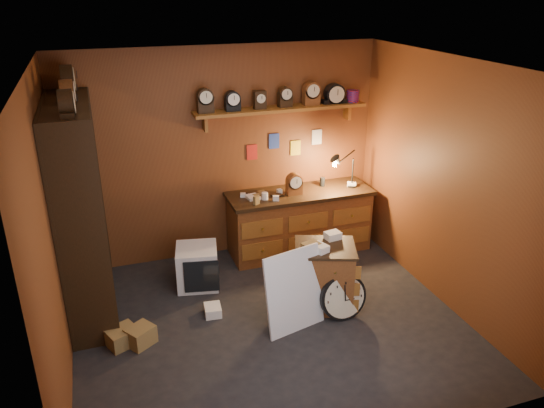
{
  "coord_description": "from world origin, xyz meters",
  "views": [
    {
      "loc": [
        -1.51,
        -4.47,
        3.38
      ],
      "look_at": [
        0.14,
        0.35,
        1.23
      ],
      "focal_mm": 35.0,
      "sensor_mm": 36.0,
      "label": 1
    }
  ],
  "objects_px": {
    "workbench": "(300,218)",
    "low_cabinet": "(324,274)",
    "shelving_unit": "(77,203)",
    "big_round_clock": "(343,297)"
  },
  "relations": [
    {
      "from": "workbench",
      "to": "big_round_clock",
      "type": "xyz_separation_m",
      "value": [
        -0.13,
        -1.61,
        -0.22
      ]
    },
    {
      "from": "shelving_unit",
      "to": "workbench",
      "type": "bearing_deg",
      "value": 10.38
    },
    {
      "from": "low_cabinet",
      "to": "workbench",
      "type": "bearing_deg",
      "value": 100.36
    },
    {
      "from": "low_cabinet",
      "to": "big_round_clock",
      "type": "bearing_deg",
      "value": -49.97
    },
    {
      "from": "shelving_unit",
      "to": "low_cabinet",
      "type": "distance_m",
      "value": 2.74
    },
    {
      "from": "shelving_unit",
      "to": "low_cabinet",
      "type": "relative_size",
      "value": 3.1
    },
    {
      "from": "shelving_unit",
      "to": "big_round_clock",
      "type": "xyz_separation_m",
      "value": [
        2.57,
        -1.12,
        -1.0
      ]
    },
    {
      "from": "workbench",
      "to": "low_cabinet",
      "type": "relative_size",
      "value": 2.29
    },
    {
      "from": "shelving_unit",
      "to": "low_cabinet",
      "type": "height_order",
      "value": "shelving_unit"
    },
    {
      "from": "workbench",
      "to": "low_cabinet",
      "type": "bearing_deg",
      "value": -99.85
    }
  ]
}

